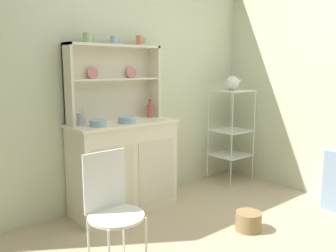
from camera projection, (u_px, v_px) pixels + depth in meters
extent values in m
cube|color=beige|center=(127.00, 81.00, 3.57)|extent=(3.84, 0.05, 2.50)
cube|color=silver|center=(124.00, 167.00, 3.37)|extent=(1.00, 0.42, 0.88)
cube|color=beige|center=(114.00, 182.00, 3.07)|extent=(0.42, 0.01, 0.61)
cube|color=beige|center=(157.00, 171.00, 3.37)|extent=(0.42, 0.01, 0.61)
cube|color=#EEE6CE|center=(123.00, 123.00, 3.30)|extent=(1.03, 0.45, 0.02)
cube|color=beige|center=(111.00, 83.00, 3.39)|extent=(0.96, 0.02, 0.72)
cube|color=silver|center=(68.00, 85.00, 3.04)|extent=(0.02, 0.18, 0.72)
cube|color=silver|center=(154.00, 82.00, 3.62)|extent=(0.02, 0.18, 0.72)
cube|color=silver|center=(115.00, 79.00, 3.32)|extent=(0.92, 0.16, 0.02)
cube|color=silver|center=(114.00, 46.00, 3.27)|extent=(0.96, 0.18, 0.02)
cylinder|color=#D17A84|center=(93.00, 73.00, 3.21)|extent=(0.11, 0.03, 0.11)
cylinder|color=#D17A84|center=(131.00, 73.00, 3.47)|extent=(0.11, 0.03, 0.11)
cylinder|color=silver|center=(232.00, 141.00, 3.97)|extent=(0.01, 0.01, 1.12)
cylinder|color=silver|center=(254.00, 136.00, 4.22)|extent=(0.01, 0.01, 1.12)
cylinder|color=silver|center=(208.00, 136.00, 4.25)|extent=(0.01, 0.01, 1.12)
cylinder|color=silver|center=(230.00, 132.00, 4.50)|extent=(0.01, 0.01, 1.12)
cube|color=silver|center=(232.00, 91.00, 4.14)|extent=(0.43, 0.39, 0.01)
cube|color=silver|center=(231.00, 130.00, 4.22)|extent=(0.43, 0.39, 0.01)
cube|color=silver|center=(230.00, 155.00, 4.27)|extent=(0.43, 0.39, 0.01)
cylinder|color=white|center=(146.00, 250.00, 2.24)|extent=(0.01, 0.01, 0.45)
cylinder|color=white|center=(89.00, 247.00, 2.28)|extent=(0.01, 0.01, 0.45)
cylinder|color=white|center=(124.00, 235.00, 2.45)|extent=(0.01, 0.01, 0.45)
cylinder|color=white|center=(116.00, 216.00, 2.22)|extent=(0.36, 0.36, 0.02)
cube|color=white|center=(105.00, 181.00, 2.29)|extent=(0.31, 0.02, 0.40)
cylinder|color=#93754C|center=(248.00, 221.00, 3.00)|extent=(0.22, 0.22, 0.16)
cylinder|color=#9EB78E|center=(87.00, 38.00, 3.09)|extent=(0.08, 0.08, 0.09)
torus|color=#9EB78E|center=(92.00, 38.00, 3.12)|extent=(0.01, 0.05, 0.05)
cylinder|color=#8EB2D1|center=(114.00, 40.00, 3.26)|extent=(0.07, 0.07, 0.08)
torus|color=#8EB2D1|center=(118.00, 40.00, 3.29)|extent=(0.01, 0.04, 0.04)
cylinder|color=#C67556|center=(139.00, 41.00, 3.44)|extent=(0.07, 0.07, 0.09)
torus|color=#C67556|center=(143.00, 40.00, 3.47)|extent=(0.01, 0.05, 0.05)
cylinder|color=#8EB2D1|center=(98.00, 123.00, 3.05)|extent=(0.15, 0.15, 0.06)
cylinder|color=#8EB2D1|center=(127.00, 120.00, 3.24)|extent=(0.17, 0.17, 0.06)
cylinder|color=#B74C47|center=(150.00, 111.00, 3.59)|extent=(0.06, 0.06, 0.13)
cylinder|color=#B74C47|center=(150.00, 103.00, 3.58)|extent=(0.03, 0.03, 0.04)
cylinder|color=#4C382D|center=(150.00, 100.00, 3.57)|extent=(0.03, 0.03, 0.01)
cylinder|color=#B2B7C6|center=(82.00, 119.00, 3.11)|extent=(0.08, 0.08, 0.11)
cylinder|color=silver|center=(83.00, 109.00, 3.11)|extent=(0.02, 0.03, 0.19)
ellipsoid|color=silver|center=(83.00, 98.00, 3.10)|extent=(0.02, 0.01, 0.01)
cylinder|color=silver|center=(83.00, 111.00, 3.08)|extent=(0.04, 0.02, 0.17)
ellipsoid|color=silver|center=(83.00, 101.00, 3.07)|extent=(0.02, 0.01, 0.01)
sphere|color=white|center=(233.00, 83.00, 4.13)|extent=(0.17, 0.17, 0.17)
sphere|color=silver|center=(233.00, 75.00, 4.11)|extent=(0.02, 0.02, 0.02)
cylinder|color=white|center=(239.00, 82.00, 4.20)|extent=(0.09, 0.02, 0.07)
torus|color=white|center=(227.00, 83.00, 4.07)|extent=(0.01, 0.10, 0.10)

